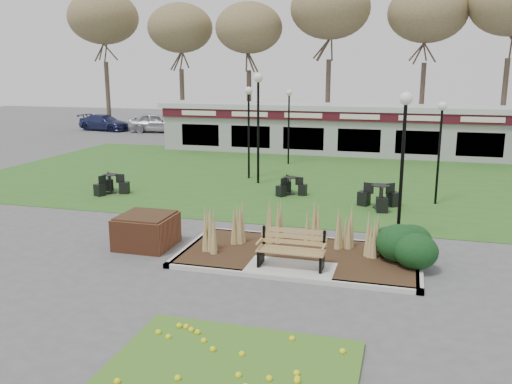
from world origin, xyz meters
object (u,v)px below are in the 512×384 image
(park_bench, at_px, (292,248))
(brick_planter, at_px, (146,230))
(car_silver, at_px, (158,123))
(car_black, at_px, (237,135))
(lamp_post_near_right, at_px, (404,135))
(lamp_post_far_left, at_px, (289,110))
(bistro_set_a, at_px, (111,187))
(lamp_post_mid_right, at_px, (258,104))
(lamp_post_far_right, at_px, (441,130))
(car_blue, at_px, (104,123))
(bistro_set_b, at_px, (290,189))
(bistro_set_c, at_px, (380,200))
(food_pavilion, at_px, (361,129))
(lamp_post_mid_left, at_px, (249,112))

(park_bench, distance_m, brick_planter, 4.47)
(car_silver, height_order, car_black, car_silver)
(lamp_post_near_right, relative_size, lamp_post_far_left, 1.11)
(lamp_post_far_left, relative_size, bistro_set_a, 2.74)
(lamp_post_mid_right, bearing_deg, lamp_post_far_right, -13.90)
(lamp_post_near_right, height_order, car_blue, lamp_post_near_right)
(lamp_post_far_left, distance_m, bistro_set_b, 7.56)
(bistro_set_c, height_order, car_silver, car_silver)
(food_pavilion, xyz_separation_m, car_silver, (-16.53, 7.04, -0.70))
(food_pavilion, xyz_separation_m, lamp_post_far_right, (3.79, -11.54, 1.31))
(lamp_post_near_right, bearing_deg, park_bench, -130.58)
(lamp_post_mid_left, bearing_deg, car_blue, 137.05)
(brick_planter, xyz_separation_m, bistro_set_a, (-4.49, 5.71, -0.20))
(lamp_post_far_right, xyz_separation_m, bistro_set_a, (-12.68, -1.71, -2.51))
(car_blue, bearing_deg, lamp_post_mid_left, -122.77)
(food_pavilion, relative_size, car_silver, 5.39)
(food_pavilion, distance_m, car_black, 8.10)
(park_bench, height_order, bistro_set_b, park_bench)
(brick_planter, distance_m, bistro_set_a, 7.27)
(brick_planter, relative_size, bistro_set_a, 1.05)
(brick_planter, height_order, lamp_post_far_right, lamp_post_far_right)
(park_bench, bearing_deg, car_silver, 121.71)
(brick_planter, relative_size, car_blue, 0.34)
(brick_planter, height_order, bistro_set_a, brick_planter)
(lamp_post_far_left, relative_size, car_blue, 0.88)
(lamp_post_near_right, distance_m, car_black, 20.82)
(brick_planter, height_order, car_silver, car_silver)
(lamp_post_mid_left, distance_m, car_silver, 20.09)
(lamp_post_far_left, height_order, bistro_set_b, lamp_post_far_left)
(food_pavilion, height_order, lamp_post_far_right, lamp_post_far_right)
(bistro_set_c, bearing_deg, lamp_post_mid_right, 150.86)
(lamp_post_far_left, xyz_separation_m, car_black, (-4.61, 5.62, -2.12))
(bistro_set_a, height_order, bistro_set_c, bistro_set_c)
(lamp_post_mid_right, relative_size, car_black, 1.07)
(park_bench, height_order, lamp_post_far_left, lamp_post_far_left)
(lamp_post_mid_left, xyz_separation_m, lamp_post_far_left, (0.95, 4.20, -0.19))
(bistro_set_b, bearing_deg, lamp_post_mid_right, 135.64)
(lamp_post_mid_right, xyz_separation_m, bistro_set_a, (-5.25, -3.55, -3.22))
(park_bench, bearing_deg, bistro_set_c, 75.61)
(lamp_post_far_right, distance_m, bistro_set_b, 6.14)
(lamp_post_far_right, xyz_separation_m, car_blue, (-25.12, 18.58, -2.14))
(brick_planter, xyz_separation_m, car_blue, (-16.93, 26.00, 0.17))
(park_bench, xyz_separation_m, bistro_set_b, (-1.81, 8.22, -0.33))
(bistro_set_c, xyz_separation_m, car_blue, (-23.12, 19.77, 0.34))
(bistro_set_a, relative_size, car_black, 0.32)
(bistro_set_b, bearing_deg, car_blue, 136.49)
(lamp_post_mid_left, bearing_deg, bistro_set_a, -135.43)
(bistro_set_a, bearing_deg, car_blue, 121.51)
(park_bench, relative_size, lamp_post_far_right, 0.45)
(lamp_post_far_left, distance_m, car_silver, 17.66)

